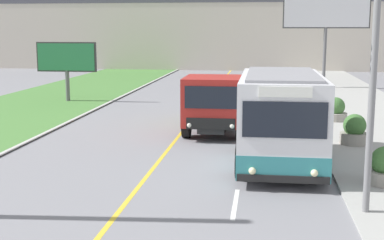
% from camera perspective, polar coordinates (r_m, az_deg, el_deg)
% --- Properties ---
extents(city_bus, '(2.67, 5.91, 2.98)m').
position_cam_1_polar(city_bus, '(17.16, 9.45, 0.07)').
color(city_bus, silver).
rests_on(city_bus, ground_plane).
extents(dump_truck, '(2.45, 6.60, 2.44)m').
position_cam_1_polar(dump_truck, '(22.35, 2.54, 1.78)').
color(dump_truck, black).
rests_on(dump_truck, ground_plane).
extents(traffic_light_mast, '(2.28, 0.32, 6.35)m').
position_cam_1_polar(traffic_light_mast, '(12.67, 16.19, 7.86)').
color(traffic_light_mast, slate).
rests_on(traffic_light_mast, ground_plane).
extents(billboard_large, '(6.13, 0.24, 7.46)m').
position_cam_1_polar(billboard_large, '(40.20, 14.15, 11.38)').
color(billboard_large, '#59595B').
rests_on(billboard_large, ground_plane).
extents(billboard_small, '(3.65, 0.24, 3.55)m').
position_cam_1_polar(billboard_small, '(32.95, -13.24, 6.35)').
color(billboard_small, '#59595B').
rests_on(billboard_small, ground_plane).
extents(planter_round_second, '(1.06, 1.06, 1.14)m').
position_cam_1_polar(planter_round_second, '(20.82, 16.94, -1.14)').
color(planter_round_second, gray).
rests_on(planter_round_second, sidewalk_right).
extents(planter_round_third, '(1.09, 1.09, 1.10)m').
position_cam_1_polar(planter_round_third, '(25.91, 15.05, 0.98)').
color(planter_round_third, gray).
rests_on(planter_round_third, sidewalk_right).
extents(planter_round_far, '(0.97, 0.97, 1.02)m').
position_cam_1_polar(planter_round_far, '(31.03, 13.60, 2.39)').
color(planter_round_far, gray).
rests_on(planter_round_far, sidewalk_right).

